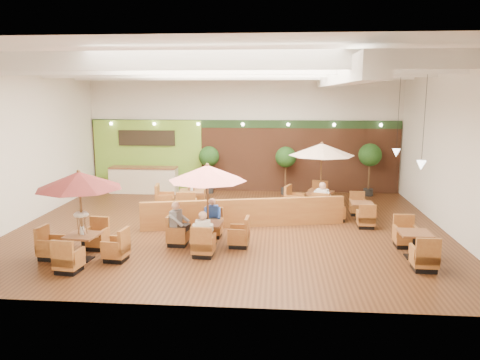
# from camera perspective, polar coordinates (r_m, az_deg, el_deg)

# --- Properties ---
(room) EXTENTS (14.04, 14.00, 5.52)m
(room) POSITION_cam_1_polar(r_m,az_deg,el_deg) (16.33, 0.03, 7.83)
(room) COLOR #381E0F
(room) RESTS_ON ground
(service_counter) EXTENTS (3.00, 0.75, 1.18)m
(service_counter) POSITION_cam_1_polar(r_m,az_deg,el_deg) (21.35, -11.64, 0.01)
(service_counter) COLOR beige
(service_counter) RESTS_ON ground
(booth_divider) EXTENTS (6.70, 1.69, 0.95)m
(booth_divider) POSITION_cam_1_polar(r_m,az_deg,el_deg) (15.60, 0.52, -4.04)
(booth_divider) COLOR brown
(booth_divider) RESTS_ON ground
(table_0) EXTENTS (2.43, 2.43, 2.45)m
(table_0) POSITION_cam_1_polar(r_m,az_deg,el_deg) (12.94, -18.90, -2.21)
(table_0) COLOR brown
(table_0) RESTS_ON ground
(table_1) EXTENTS (2.40, 2.40, 2.45)m
(table_1) POSITION_cam_1_polar(r_m,az_deg,el_deg) (13.40, -3.97, -1.19)
(table_1) COLOR brown
(table_1) RESTS_ON ground
(table_2) EXTENTS (2.59, 2.74, 2.64)m
(table_2) POSITION_cam_1_polar(r_m,az_deg,el_deg) (17.62, 9.68, 2.22)
(table_2) COLOR brown
(table_2) RESTS_ON ground
(table_3) EXTENTS (1.91, 2.80, 1.59)m
(table_3) POSITION_cam_1_polar(r_m,az_deg,el_deg) (17.72, -6.77, -2.38)
(table_3) COLOR brown
(table_3) RESTS_ON ground
(table_4) EXTENTS (0.82, 2.43, 0.92)m
(table_4) POSITION_cam_1_polar(r_m,az_deg,el_deg) (13.59, 20.45, -7.48)
(table_4) COLOR brown
(table_4) RESTS_ON ground
(table_5) EXTENTS (1.51, 2.25, 0.84)m
(table_5) POSITION_cam_1_polar(r_m,az_deg,el_deg) (16.82, 13.76, -3.83)
(table_5) COLOR brown
(table_5) RESTS_ON ground
(topiary_0) EXTENTS (0.90, 0.90, 2.10)m
(topiary_0) POSITION_cam_1_polar(r_m,az_deg,el_deg) (20.77, -3.80, 2.65)
(topiary_0) COLOR black
(topiary_0) RESTS_ON ground
(topiary_1) EXTENTS (0.91, 0.91, 2.12)m
(topiary_1) POSITION_cam_1_polar(r_m,az_deg,el_deg) (20.54, 5.60, 2.57)
(topiary_1) COLOR black
(topiary_1) RESTS_ON ground
(topiary_2) EXTENTS (0.98, 0.98, 2.29)m
(topiary_2) POSITION_cam_1_polar(r_m,az_deg,el_deg) (20.90, 15.56, 2.72)
(topiary_2) COLOR black
(topiary_2) RESTS_ON ground
(diner_0) EXTENTS (0.42, 0.36, 0.83)m
(diner_0) POSITION_cam_1_polar(r_m,az_deg,el_deg) (12.76, -4.52, -6.02)
(diner_0) COLOR white
(diner_0) RESTS_ON ground
(diner_1) EXTENTS (0.39, 0.32, 0.75)m
(diner_1) POSITION_cam_1_polar(r_m,az_deg,el_deg) (14.47, -3.40, -4.12)
(diner_1) COLOR #24479D
(diner_1) RESTS_ON ground
(diner_2) EXTENTS (0.39, 0.45, 0.85)m
(diner_2) POSITION_cam_1_polar(r_m,az_deg,el_deg) (13.77, -7.62, -4.81)
(diner_2) COLOR gray
(diner_2) RESTS_ON ground
(diner_3) EXTENTS (0.46, 0.44, 0.83)m
(diner_3) POSITION_cam_1_polar(r_m,az_deg,el_deg) (16.88, 10.05, -2.05)
(diner_3) COLOR #24479D
(diner_3) RESTS_ON ground
(diner_4) EXTENTS (0.48, 0.45, 0.86)m
(diner_4) POSITION_cam_1_polar(r_m,az_deg,el_deg) (16.88, 10.05, -2.02)
(diner_4) COLOR white
(diner_4) RESTS_ON ground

